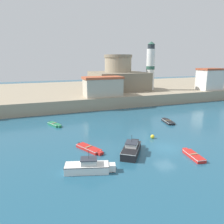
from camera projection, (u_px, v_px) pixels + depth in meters
name	position (u px, v px, depth m)	size (l,w,h in m)	color
ground_plane	(166.00, 148.00, 28.58)	(200.00, 200.00, 0.00)	#235670
quay_seawall	(86.00, 92.00, 67.66)	(120.00, 40.00, 2.74)	gray
motorboat_black_0	(131.00, 149.00, 26.70)	(4.23, 5.15, 2.44)	black
dinghy_red_1	(89.00, 148.00, 27.84)	(2.73, 4.29, 0.48)	red
dinghy_red_2	(193.00, 155.00, 25.81)	(1.58, 3.84, 0.49)	red
motorboat_white_3	(89.00, 167.00, 22.39)	(5.33, 2.82, 2.40)	white
dinghy_green_4	(54.00, 124.00, 38.12)	(2.17, 3.48, 0.49)	#237A4C
dinghy_black_5	(168.00, 121.00, 39.93)	(1.82, 4.00, 0.50)	black
mooring_buoy	(153.00, 137.00, 31.91)	(0.58, 0.58, 0.58)	yellow
fortress	(118.00, 78.00, 63.22)	(14.46, 14.46, 9.82)	gray
lighthouse	(150.00, 67.00, 61.14)	(2.35, 2.35, 13.30)	silver
harbor_shed_near_wharf	(103.00, 86.00, 51.36)	(9.16, 4.64, 4.61)	#BCB29E
harbor_shed_mid_row	(210.00, 79.00, 62.03)	(6.67, 4.66, 6.09)	silver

